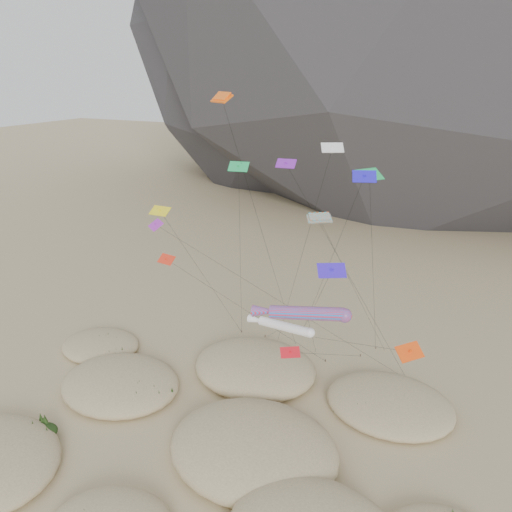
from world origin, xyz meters
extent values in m
plane|color=#CCB789|center=(0.00, 0.00, 0.00)|extent=(500.00, 500.00, 0.00)
ellipsoid|color=#2B2B30|center=(-37.00, 123.00, 44.00)|extent=(136.20, 127.83, 116.00)
ellipsoid|color=#CCB789|center=(-13.85, 6.33, 0.68)|extent=(13.04, 11.08, 3.00)
ellipsoid|color=#CCB789|center=(3.23, 3.47, 0.88)|extent=(15.27, 12.98, 3.91)
ellipsoid|color=#CCB789|center=(-2.16, 15.13, 0.77)|extent=(13.97, 11.88, 3.44)
ellipsoid|color=#CCB789|center=(12.79, 15.30, 0.56)|extent=(12.72, 10.81, 2.51)
ellipsoid|color=#CCB789|center=(-21.58, 11.97, 0.41)|extent=(9.74, 8.28, 1.82)
ellipsoid|color=black|center=(-15.28, -2.71, 0.80)|extent=(2.65, 2.26, 0.79)
ellipsoid|color=black|center=(-10.71, 5.37, 0.80)|extent=(3.09, 2.65, 0.93)
ellipsoid|color=black|center=(-8.66, 6.05, 0.70)|extent=(2.30, 1.97, 0.69)
ellipsoid|color=black|center=(3.66, 4.11, 1.10)|extent=(3.59, 3.07, 1.08)
ellipsoid|color=black|center=(5.58, 5.53, 1.00)|extent=(2.32, 1.98, 0.69)
ellipsoid|color=black|center=(1.65, 1.87, 0.90)|extent=(2.51, 2.14, 0.75)
ellipsoid|color=black|center=(-3.30, 16.09, 1.00)|extent=(3.07, 2.62, 0.92)
ellipsoid|color=black|center=(-1.34, 12.54, 0.90)|extent=(2.56, 2.19, 0.77)
ellipsoid|color=black|center=(13.09, 14.80, 0.70)|extent=(2.04, 1.75, 0.61)
ellipsoid|color=black|center=(11.16, 12.31, 0.60)|extent=(1.85, 1.58, 0.56)
ellipsoid|color=black|center=(-21.10, 13.10, 0.50)|extent=(2.20, 1.88, 0.66)
ellipsoid|color=black|center=(-18.83, 10.99, 0.40)|extent=(1.77, 1.52, 0.53)
cylinder|color=#3F2D1E|center=(-2.32, 21.73, 0.15)|extent=(0.08, 0.08, 0.30)
cylinder|color=#3F2D1E|center=(-0.45, 25.38, 0.15)|extent=(0.08, 0.08, 0.30)
cylinder|color=#3F2D1E|center=(4.32, 20.83, 0.15)|extent=(0.08, 0.08, 0.30)
cylinder|color=#3F2D1E|center=(9.02, 26.17, 0.15)|extent=(0.08, 0.08, 0.30)
cylinder|color=#3F2D1E|center=(7.75, 23.69, 0.15)|extent=(0.08, 0.08, 0.30)
cylinder|color=#3F2D1E|center=(-4.44, 23.06, 0.15)|extent=(0.08, 0.08, 0.30)
cylinder|color=#3F2D1E|center=(13.61, 21.14, 0.15)|extent=(0.08, 0.08, 0.30)
cylinder|color=#3F2D1E|center=(-7.71, 22.87, 0.15)|extent=(0.08, 0.08, 0.30)
cylinder|color=#FF1A32|center=(5.38, 10.18, 11.49)|extent=(6.99, 2.26, 1.95)
sphere|color=#FF1A32|center=(8.74, 10.69, 11.76)|extent=(1.31, 1.31, 1.31)
cone|color=#FF1A32|center=(1.69, 9.62, 11.15)|extent=(2.96, 1.53, 1.40)
cylinder|color=black|center=(4.04, 16.20, 5.75)|extent=(2.71, 12.08, 11.51)
cylinder|color=white|center=(3.03, 10.77, 9.30)|extent=(5.59, 1.79, 1.26)
sphere|color=white|center=(5.73, 10.31, 9.52)|extent=(0.92, 0.92, 0.92)
cone|color=white|center=(0.07, 11.28, 9.03)|extent=(2.34, 1.15, 0.94)
cylinder|color=black|center=(-0.60, 17.05, 4.65)|extent=(7.30, 12.58, 9.32)
cube|color=#FF5F0D|center=(-4.46, 13.08, 29.67)|extent=(2.72, 2.22, 0.76)
cube|color=#FF5F0D|center=(-4.46, 13.08, 29.86)|extent=(2.27, 1.83, 0.74)
cylinder|color=black|center=(-2.37, 18.07, 14.83)|extent=(4.22, 10.02, 29.67)
cube|color=#FF591A|center=(5.58, 12.01, 19.90)|extent=(2.30, 1.98, 0.61)
cube|color=#FF591A|center=(5.58, 12.01, 20.10)|extent=(1.92, 1.64, 0.60)
cylinder|color=black|center=(7.84, 19.16, 9.95)|extent=(4.54, 14.33, 19.92)
cube|color=silver|center=(5.52, 15.02, 25.63)|extent=(2.21, 1.79, 0.75)
cube|color=silver|center=(5.52, 15.02, 25.48)|extent=(0.31, 0.31, 0.67)
cylinder|color=black|center=(1.60, 18.38, 12.84)|extent=(7.88, 6.74, 25.59)
cube|color=red|center=(-9.16, 9.56, 14.55)|extent=(1.89, 1.16, 0.73)
cube|color=red|center=(-9.16, 9.56, 14.40)|extent=(0.25, 0.27, 0.60)
cylinder|color=black|center=(-2.42, 15.20, 7.30)|extent=(13.50, 11.30, 14.52)
cube|color=#F6460C|center=(14.68, 9.40, 10.32)|extent=(2.40, 2.56, 0.97)
cube|color=#F6460C|center=(14.68, 9.40, 10.17)|extent=(0.42, 0.42, 0.79)
cylinder|color=black|center=(7.12, 17.39, 5.18)|extent=(15.15, 16.00, 10.29)
cube|color=#3419D7|center=(8.53, 6.46, 17.57)|extent=(2.46, 2.01, 0.83)
cube|color=#3419D7|center=(8.53, 6.46, 17.42)|extent=(0.35, 0.34, 0.75)
cylinder|color=black|center=(4.04, 15.92, 8.81)|extent=(9.01, 18.95, 17.54)
cube|color=purple|center=(1.35, 14.48, 24.00)|extent=(1.91, 1.13, 0.73)
cube|color=purple|center=(1.35, 14.48, 23.85)|extent=(0.24, 0.25, 0.62)
cylinder|color=black|center=(7.48, 17.81, 12.03)|extent=(12.29, 6.69, 23.96)
cube|color=purple|center=(-10.22, 9.65, 17.94)|extent=(2.26, 2.09, 0.74)
cube|color=purple|center=(-10.22, 9.65, 17.79)|extent=(0.32, 0.31, 0.70)
cylinder|color=black|center=(1.70, 15.40, 9.00)|extent=(23.85, 11.51, 17.91)
cube|color=yellow|center=(-12.32, 13.34, 18.18)|extent=(2.22, 1.24, 0.75)
cube|color=yellow|center=(-12.32, 13.34, 18.03)|extent=(0.27, 0.20, 0.76)
cylinder|color=black|center=(-10.02, 18.11, 9.12)|extent=(4.64, 9.57, 18.15)
cube|color=green|center=(8.84, 15.68, 23.39)|extent=(2.54, 2.79, 0.85)
cube|color=green|center=(8.84, 15.68, 23.24)|extent=(0.35, 0.37, 0.86)
cylinder|color=black|center=(8.93, 20.92, 11.72)|extent=(0.21, 10.51, 23.35)
cube|color=red|center=(5.31, 6.44, 9.48)|extent=(1.90, 1.63, 0.62)
cube|color=red|center=(5.31, 6.44, 9.33)|extent=(0.26, 0.25, 0.58)
cylinder|color=black|center=(6.53, 15.06, 4.76)|extent=(2.46, 17.27, 9.45)
cube|color=#19A656|center=(-3.77, 14.88, 23.25)|extent=(2.11, 1.28, 0.85)
cube|color=#19A656|center=(-3.77, 14.88, 23.10)|extent=(0.28, 0.33, 0.66)
cylinder|color=black|center=(-5.74, 18.88, 11.65)|extent=(3.98, 8.02, 23.21)
cube|color=#2219D5|center=(8.87, 13.62, 23.61)|extent=(2.21, 1.56, 0.89)
cube|color=#2219D5|center=(8.87, 13.62, 23.46)|extent=(0.33, 0.37, 0.66)
cylinder|color=black|center=(4.21, 19.50, 11.83)|extent=(9.36, 11.79, 23.57)
camera|label=1|loc=(18.41, -28.22, 32.07)|focal=35.00mm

